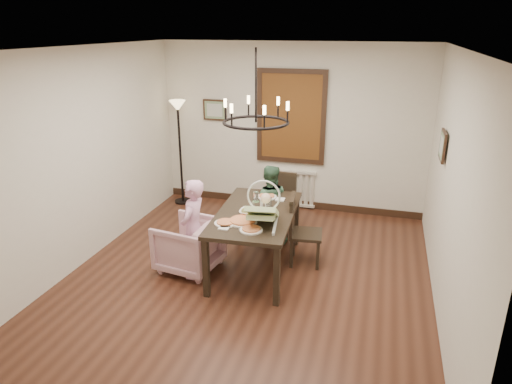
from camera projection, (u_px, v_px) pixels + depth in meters
The scene contains 17 objects.
room_shell at pixel (257, 163), 5.73m from camera, with size 4.51×5.00×2.81m.
dining_table at pixel (256, 218), 5.83m from camera, with size 1.05×1.75×0.80m.
chair_far at pixel (280, 204), 6.93m from camera, with size 0.41×0.41×0.94m, color black, non-canonical shape.
chair_right at pixel (306, 230), 6.04m from camera, with size 0.42×0.42×0.96m, color black, non-canonical shape.
armchair at pixel (189, 245), 5.94m from camera, with size 0.73×0.75×0.68m, color #D8A5A9.
elderly_woman at pixel (194, 237), 5.71m from camera, with size 0.39×0.26×1.07m, color #DC9BC0.
seated_man at pixel (269, 211), 6.63m from camera, with size 0.48×0.37×0.98m, color #355A40.
baby_bouncer at pixel (262, 210), 5.37m from camera, with size 0.42×0.58×0.38m, color beige, non-canonical shape.
salad_bowl at pixel (250, 212), 5.71m from camera, with size 0.31×0.31×0.08m, color white.
pizza_platter at pixel (243, 221), 5.49m from camera, with size 0.35×0.35×0.04m, color tan.
drinking_glass at pixel (252, 208), 5.75m from camera, with size 0.06×0.06×0.13m, color silver.
window_blinds at pixel (291, 117), 7.55m from camera, with size 1.00×0.03×1.40m, color brown.
radiator at pixel (289, 188), 8.00m from camera, with size 0.92×0.12×0.62m, color silver, non-canonical shape.
picture_back at pixel (215, 110), 7.89m from camera, with size 0.42×0.03×0.36m, color black.
picture_right at pixel (443, 146), 5.56m from camera, with size 0.42×0.03×0.36m, color black.
floor_lamp at pixel (180, 154), 8.00m from camera, with size 0.30×0.30×1.80m, color black, non-canonical shape.
chandelier at pixel (256, 122), 5.40m from camera, with size 0.80×0.80×0.04m, color black.
Camera 1 is at (1.50, -4.93, 3.03)m, focal length 32.00 mm.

